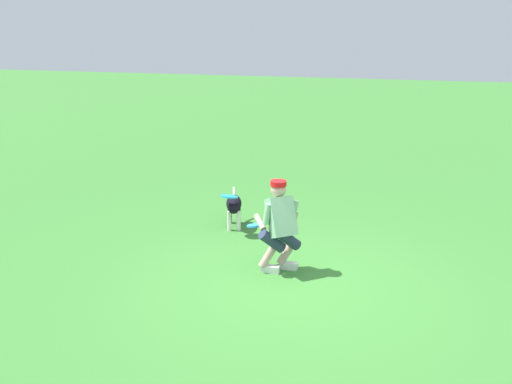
% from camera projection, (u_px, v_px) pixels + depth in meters
% --- Properties ---
extents(ground_plane, '(60.00, 60.00, 0.00)m').
position_uv_depth(ground_plane, '(291.00, 284.00, 7.55)').
color(ground_plane, '#37772F').
extents(person, '(0.71, 0.56, 1.29)m').
position_uv_depth(person, '(280.00, 224.00, 7.76)').
color(person, silver).
rests_on(person, ground_plane).
extents(dog, '(0.43, 1.00, 0.58)m').
position_uv_depth(dog, '(234.00, 206.00, 9.54)').
color(dog, black).
rests_on(dog, ground_plane).
extents(frisbee_flying, '(0.33, 0.33, 0.08)m').
position_uv_depth(frisbee_flying, '(229.00, 196.00, 9.13)').
color(frisbee_flying, '#1C93DF').
extents(frisbee_held, '(0.34, 0.34, 0.07)m').
position_uv_depth(frisbee_held, '(255.00, 225.00, 7.96)').
color(frisbee_held, '#2995E6').
rests_on(frisbee_held, person).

